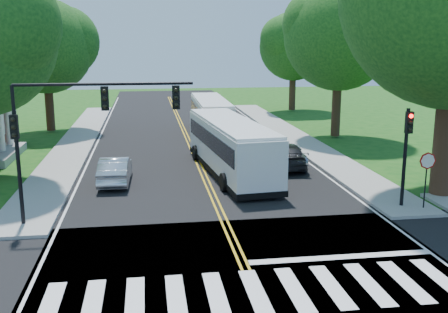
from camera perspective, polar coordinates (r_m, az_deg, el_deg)
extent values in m
plane|color=#124913|center=(16.79, 3.10, -13.75)|extent=(140.00, 140.00, 0.00)
cube|color=black|center=(33.72, -3.01, -0.26)|extent=(14.00, 96.00, 0.01)
cube|color=black|center=(16.79, 3.11, -13.73)|extent=(60.00, 12.00, 0.01)
cube|color=gold|center=(37.61, -3.60, 1.08)|extent=(0.36, 70.00, 0.01)
cube|color=silver|center=(37.67, -13.96, 0.75)|extent=(0.12, 70.00, 0.01)
cube|color=silver|center=(38.77, 6.47, 1.36)|extent=(0.12, 70.00, 0.01)
cube|color=silver|center=(16.34, 3.47, -14.46)|extent=(12.60, 3.00, 0.01)
cube|color=silver|center=(19.11, 12.64, -10.62)|extent=(6.60, 0.40, 0.01)
cube|color=gray|center=(40.75, -15.68, 1.60)|extent=(2.60, 40.00, 0.15)
cube|color=gray|center=(41.99, 7.40, 2.28)|extent=(2.60, 40.00, 0.15)
cylinder|color=#372416|center=(27.10, 23.01, 2.41)|extent=(1.10, 1.10, 6.00)
cylinder|color=#372416|center=(45.72, -18.47, 5.45)|extent=(0.70, 0.70, 4.40)
sphere|color=#337322|center=(45.44, -18.88, 11.30)|extent=(7.60, 7.60, 7.60)
cylinder|color=#372416|center=(41.68, 12.14, 5.61)|extent=(0.70, 0.70, 5.00)
sphere|color=#337322|center=(41.41, 12.47, 12.81)|extent=(8.40, 8.40, 8.40)
cylinder|color=#372416|center=(57.15, 7.45, 7.25)|extent=(0.70, 0.70, 4.40)
sphere|color=#337322|center=(56.93, 7.58, 11.81)|extent=(7.20, 7.20, 7.20)
cube|color=gray|center=(36.68, -23.00, 0.18)|extent=(1.80, 6.00, 0.50)
cylinder|color=silver|center=(36.36, -23.24, 3.03)|extent=(0.50, 0.50, 4.20)
cylinder|color=silver|center=(38.47, -22.44, 3.57)|extent=(0.50, 0.50, 4.20)
cylinder|color=black|center=(22.41, -21.43, -1.21)|extent=(0.16, 0.16, 4.60)
cube|color=black|center=(21.95, -21.86, 3.01)|extent=(0.30, 0.22, 0.95)
sphere|color=black|center=(21.77, -22.01, 3.73)|extent=(0.18, 0.18, 0.18)
cylinder|color=black|center=(21.37, -12.89, 7.69)|extent=(7.00, 0.12, 0.12)
cube|color=black|center=(21.27, -12.84, 6.18)|extent=(0.30, 0.22, 0.95)
cube|color=black|center=(21.25, -5.25, 6.43)|extent=(0.30, 0.22, 0.95)
cylinder|color=black|center=(24.59, 19.08, -0.12)|extent=(0.16, 0.16, 4.40)
cube|color=black|center=(24.18, 19.51, 3.51)|extent=(0.30, 0.22, 0.95)
sphere|color=#FF0A05|center=(24.01, 19.71, 4.16)|extent=(0.18, 0.18, 0.18)
cylinder|color=black|center=(24.79, 21.07, -2.79)|extent=(0.06, 0.06, 2.20)
cylinder|color=#A50A07|center=(24.53, 21.29, -0.44)|extent=(0.76, 0.04, 0.76)
cube|color=silver|center=(29.72, 0.73, 1.04)|extent=(3.65, 11.76, 2.70)
cube|color=black|center=(29.63, 0.73, 1.97)|extent=(3.64, 10.96, 0.93)
cube|color=black|center=(35.24, -1.73, 3.40)|extent=(2.40, 0.34, 1.57)
cube|color=orange|center=(35.11, -1.73, 4.82)|extent=(1.67, 0.27, 0.31)
cube|color=black|center=(29.98, 0.72, -1.21)|extent=(3.71, 11.86, 0.29)
cube|color=silver|center=(29.47, 0.73, 3.71)|extent=(3.57, 11.41, 0.22)
cylinder|color=black|center=(33.87, 1.14, 0.64)|extent=(0.41, 0.97, 0.94)
cylinder|color=black|center=(33.30, -3.10, 0.42)|extent=(0.41, 0.97, 0.94)
cylinder|color=black|center=(27.04, 5.27, -2.45)|extent=(0.41, 0.97, 0.94)
cylinder|color=black|center=(26.32, 0.02, -2.81)|extent=(0.41, 0.97, 0.94)
cube|color=silver|center=(42.61, -1.44, 4.39)|extent=(2.50, 10.96, 2.55)
cube|color=black|center=(42.55, -1.45, 5.01)|extent=(2.56, 10.20, 0.88)
cube|color=black|center=(48.01, -2.18, 5.69)|extent=(2.27, 0.13, 1.48)
cube|color=orange|center=(47.92, -2.18, 6.68)|extent=(1.58, 0.12, 0.30)
cube|color=black|center=(42.79, -1.43, 2.89)|extent=(2.55, 11.06, 0.28)
cube|color=silver|center=(42.45, -1.45, 6.16)|extent=(2.45, 10.63, 0.20)
cylinder|color=black|center=(46.45, -0.45, 3.83)|extent=(0.31, 0.89, 0.89)
cylinder|color=black|center=(46.21, -3.42, 3.76)|extent=(0.31, 0.89, 0.89)
cylinder|color=black|center=(39.66, 0.83, 2.34)|extent=(0.31, 0.89, 0.89)
cylinder|color=black|center=(39.38, -2.64, 2.26)|extent=(0.31, 0.89, 0.89)
imported|color=silver|center=(28.36, -11.76, -1.45)|extent=(1.67, 4.39, 1.43)
imported|color=#A5A7AC|center=(31.86, 6.53, 0.24)|extent=(3.09, 5.37, 1.41)
imported|color=black|center=(31.63, 6.86, 0.12)|extent=(2.43, 4.97, 1.39)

